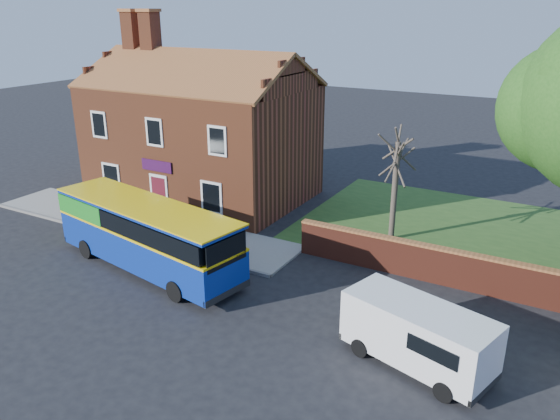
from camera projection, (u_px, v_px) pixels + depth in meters
The scene contains 7 objects.
ground at pixel (172, 308), 20.64m from camera, with size 120.00×120.00×0.00m, color black.
pavement at pixel (139, 224), 28.53m from camera, with size 18.00×3.50×0.12m, color gray.
kerb at pixel (114, 235), 27.10m from camera, with size 18.00×0.15×0.14m, color slate.
shop_building at pixel (202, 139), 32.07m from camera, with size 12.30×8.13×10.50m.
bus at pixel (143, 231), 23.43m from camera, with size 9.95×4.13×2.95m.
van_near at pixel (418, 333), 16.98m from camera, with size 5.08×3.15×2.08m.
bare_tree at pixel (395, 186), 25.85m from camera, with size 2.01×2.39×5.35m.
Camera 1 is at (12.43, -13.71, 10.68)m, focal length 35.00 mm.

